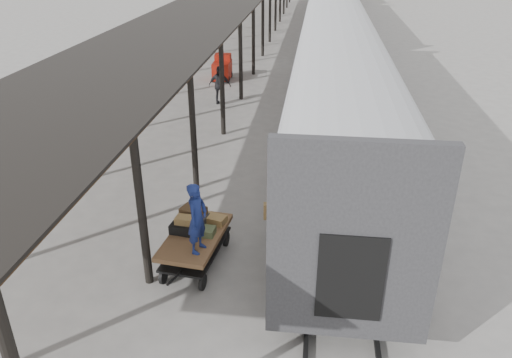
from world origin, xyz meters
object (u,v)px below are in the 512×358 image
object	(u,v)px
porter	(197,218)
baggage_cart	(196,242)
luggage_tug	(222,69)
pedestrian	(220,85)

from	to	relation	value
porter	baggage_cart	bearing A→B (deg)	35.50
luggage_tug	pedestrian	distance (m)	4.60
luggage_tug	porter	world-z (taller)	porter
baggage_cart	luggage_tug	bearing A→B (deg)	105.21
luggage_tug	baggage_cart	bearing A→B (deg)	-83.12
luggage_tug	pedestrian	bearing A→B (deg)	-82.30
baggage_cart	pedestrian	distance (m)	13.28
baggage_cart	porter	world-z (taller)	porter
porter	pedestrian	bearing A→B (deg)	23.14
porter	pedestrian	world-z (taller)	porter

